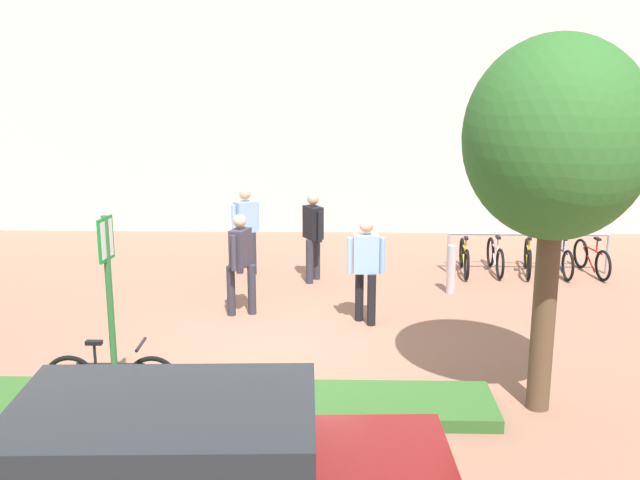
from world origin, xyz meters
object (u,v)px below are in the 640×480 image
object	(u,v)px
person_suited_navy	(241,258)
person_casual_tan	(246,226)
person_suited_dark	(313,231)
person_shirt_blue	(366,264)
bike_at_sign	(112,380)
tree_sidewalk	(557,141)
parking_sign_post	(109,285)
bollard_steel	(451,270)
bike_rack_cluster	(528,257)

from	to	relation	value
person_suited_navy	person_casual_tan	bearing A→B (deg)	95.07
person_suited_dark	person_shirt_blue	world-z (taller)	same
person_suited_dark	person_casual_tan	xyz separation A→B (m)	(-1.35, 0.49, 0.00)
bike_at_sign	tree_sidewalk	bearing A→B (deg)	0.88
bike_at_sign	person_shirt_blue	bearing A→B (deg)	43.88
tree_sidewalk	bike_at_sign	xyz separation A→B (m)	(-5.24, -0.08, -2.93)
person_suited_dark	person_shirt_blue	xyz separation A→B (m)	(0.92, -2.33, 0.00)
parking_sign_post	person_suited_dark	xyz separation A→B (m)	(2.23, 5.49, -0.60)
bike_at_sign	person_suited_dark	size ratio (longest dim) A/B	0.98
tree_sidewalk	bike_at_sign	bearing A→B (deg)	-179.12
person_suited_navy	person_shirt_blue	bearing A→B (deg)	-9.71
tree_sidewalk	bollard_steel	world-z (taller)	tree_sidewalk
person_shirt_blue	parking_sign_post	bearing A→B (deg)	-134.96
parking_sign_post	bike_at_sign	bearing A→B (deg)	136.60
person_casual_tan	bollard_steel	bearing A→B (deg)	-17.17
tree_sidewalk	person_shirt_blue	bearing A→B (deg)	123.83
bollard_steel	person_suited_dark	xyz separation A→B (m)	(-2.54, 0.71, 0.53)
bike_at_sign	bike_rack_cluster	world-z (taller)	bike_at_sign
bike_rack_cluster	person_suited_dark	size ratio (longest dim) A/B	1.87
bollard_steel	person_suited_navy	distance (m)	3.92
bike_at_sign	bike_rack_cluster	size ratio (longest dim) A/B	0.52
person_casual_tan	bike_rack_cluster	bearing A→B (deg)	1.58
bike_rack_cluster	parking_sign_post	bearing A→B (deg)	-136.61
bike_at_sign	person_suited_dark	bearing A→B (deg)	67.10
bike_rack_cluster	tree_sidewalk	bearing A→B (deg)	-102.39
person_shirt_blue	tree_sidewalk	bearing A→B (deg)	-56.17
person_suited_dark	person_casual_tan	bearing A→B (deg)	160.07
person_suited_dark	person_suited_navy	xyz separation A→B (m)	(-1.13, -1.98, 0.00)
tree_sidewalk	person_casual_tan	bearing A→B (deg)	126.34
bollard_steel	tree_sidewalk	bearing A→B (deg)	-85.04
tree_sidewalk	person_casual_tan	xyz separation A→B (m)	(-4.29, 5.83, -2.29)
person_suited_dark	person_suited_navy	bearing A→B (deg)	-119.69
bike_rack_cluster	person_suited_navy	size ratio (longest dim) A/B	1.87
bike_rack_cluster	person_suited_dark	distance (m)	4.36
tree_sidewalk	person_suited_navy	xyz separation A→B (m)	(-4.07, 3.36, -2.29)
bollard_steel	bike_rack_cluster	bearing A→B (deg)	38.29
person_casual_tan	parking_sign_post	bearing A→B (deg)	-98.36
person_suited_dark	person_suited_navy	size ratio (longest dim) A/B	1.00
bollard_steel	person_casual_tan	size ratio (longest dim) A/B	0.52
tree_sidewalk	person_suited_dark	size ratio (longest dim) A/B	2.61
bike_rack_cluster	person_suited_navy	distance (m)	6.03
tree_sidewalk	person_casual_tan	size ratio (longest dim) A/B	2.61
parking_sign_post	person_shirt_blue	bearing A→B (deg)	45.04
person_suited_dark	bollard_steel	bearing A→B (deg)	-15.67
person_suited_navy	person_casual_tan	distance (m)	2.48
parking_sign_post	bike_at_sign	xyz separation A→B (m)	(-0.07, 0.06, -1.23)
parking_sign_post	bike_rack_cluster	world-z (taller)	parking_sign_post
bollard_steel	bike_at_sign	bearing A→B (deg)	-135.73
person_suited_dark	person_shirt_blue	size ratio (longest dim) A/B	1.00
bollard_steel	parking_sign_post	bearing A→B (deg)	-134.96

